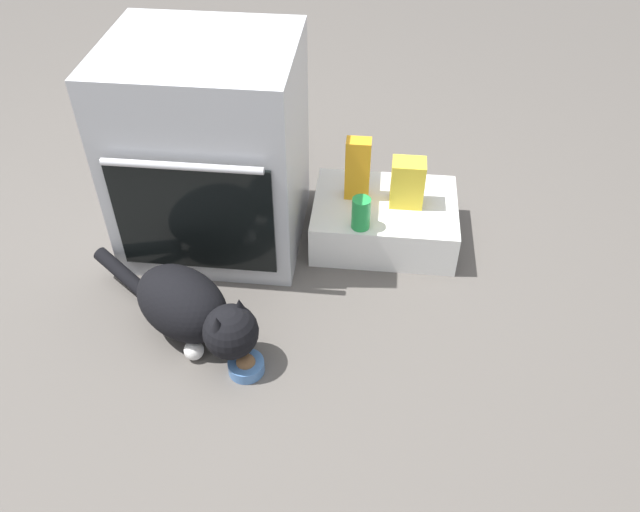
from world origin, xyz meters
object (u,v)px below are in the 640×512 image
snack_bag (408,183)px  juice_carton (358,169)px  pantry_cabinet (384,220)px  cat (191,309)px  oven (210,149)px  soda_can (361,213)px  food_bowl (246,365)px

snack_bag → juice_carton: bearing=171.9°
juice_carton → snack_bag: bearing=-8.1°
pantry_cabinet → cat: size_ratio=0.82×
oven → pantry_cabinet: 0.70m
oven → soda_can: (0.55, -0.12, -0.15)m
pantry_cabinet → juice_carton: 0.23m
pantry_cabinet → snack_bag: size_ratio=2.96×
pantry_cabinet → juice_carton: (-0.11, 0.03, 0.20)m
pantry_cabinet → juice_carton: bearing=164.2°
cat → oven: bearing=126.3°
food_bowl → juice_carton: (0.29, 0.73, 0.26)m
food_bowl → cat: cat is taller
food_bowl → juice_carton: juice_carton is taller
snack_bag → soda_can: snack_bag is taller
oven → cat: 0.59m
food_bowl → juice_carton: bearing=68.1°
cat → snack_bag: size_ratio=3.63×
pantry_cabinet → food_bowl: size_ratio=4.70×
food_bowl → cat: size_ratio=0.17×
food_bowl → oven: bearing=109.1°
pantry_cabinet → snack_bag: 0.19m
snack_bag → soda_can: size_ratio=1.50×
snack_bag → juice_carton: size_ratio=0.75×
cat → snack_bag: bearing=73.4°
snack_bag → soda_can: 0.23m
cat → pantry_cabinet: bearing=76.4°
soda_can → juice_carton: 0.19m
soda_can → oven: bearing=168.1°
food_bowl → snack_bag: bearing=55.8°
cat → soda_can: 0.67m
pantry_cabinet → soda_can: size_ratio=4.44×
pantry_cabinet → food_bowl: pantry_cabinet is taller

